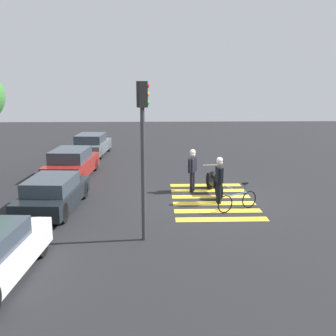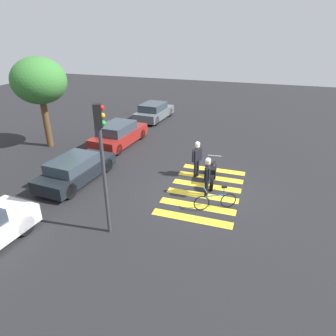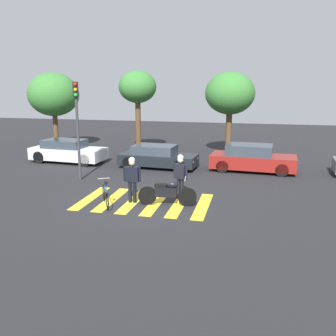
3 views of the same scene
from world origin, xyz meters
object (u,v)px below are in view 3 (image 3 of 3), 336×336
Objects in this scene: car_white_van at (68,151)px; traffic_light_pole at (77,116)px; leaning_bicycle at (106,196)px; police_motorcycle at (167,193)px; car_maroon_wagon at (252,159)px; officer_on_foot at (132,177)px; officer_by_motorcycle at (180,174)px; car_black_suv at (157,157)px.

traffic_light_pole is (2.49, -3.53, 2.38)m from car_white_van.
leaning_bicycle is 0.34× the size of traffic_light_pole.
traffic_light_pole is at bearing 150.71° from police_motorcycle.
police_motorcycle is 7.04m from car_maroon_wagon.
police_motorcycle is at bearing -29.29° from traffic_light_pole.
officer_by_motorcycle is at bearing 26.43° from officer_on_foot.
officer_on_foot is 0.41× the size of car_white_van.
car_white_van is (-5.98, 6.23, -0.38)m from officer_on_foot.
traffic_light_pole reaches higher than car_black_suv.
police_motorcycle is 2.30m from leaning_bicycle.
leaning_bicycle is 6.56m from car_black_suv.
car_black_suv reaches higher than police_motorcycle.
leaning_bicycle is 1.22m from officer_on_foot.
officer_by_motorcycle is at bearing -35.11° from car_white_van.
leaning_bicycle is at bearing -53.02° from car_white_van.
car_white_van is 0.99× the size of car_maroon_wagon.
car_black_suv is at bearing 87.43° from leaning_bicycle.
officer_by_motorcycle is 0.39× the size of traffic_light_pole.
car_maroon_wagon is 0.97× the size of traffic_light_pole.
officer_on_foot reaches higher than car_maroon_wagon.
traffic_light_pole reaches higher than car_white_van.
officer_by_motorcycle reaches higher than officer_on_foot.
officer_on_foot is (-1.36, 0.02, 0.55)m from police_motorcycle.
car_black_suv is (-2.28, 5.17, -0.43)m from officer_by_motorcycle.
traffic_light_pole is at bearing 142.25° from officer_on_foot.
officer_on_foot reaches higher than car_white_van.
car_white_van is at bearing 125.14° from traffic_light_pole.
police_motorcycle is 1.47m from officer_on_foot.
car_white_van is (-7.67, 5.39, -0.39)m from officer_by_motorcycle.
officer_on_foot reaches higher than police_motorcycle.
leaning_bicycle is 8.48m from car_white_van.
police_motorcycle is 0.48× the size of traffic_light_pole.
police_motorcycle is at bearing -40.45° from car_white_van.
police_motorcycle is 0.50× the size of car_maroon_wagon.
officer_on_foot is at bearing 179.21° from police_motorcycle.
traffic_light_pole is (-5.18, 1.86, 1.99)m from officer_by_motorcycle.
car_black_suv is at bearing -2.37° from car_white_van.
car_black_suv reaches higher than leaning_bicycle.
officer_on_foot is at bearing -124.68° from car_maroon_wagon.
officer_on_foot is 4.84m from traffic_light_pole.
police_motorcycle is at bearing -0.79° from officer_on_foot.
police_motorcycle is 9.64m from car_white_van.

